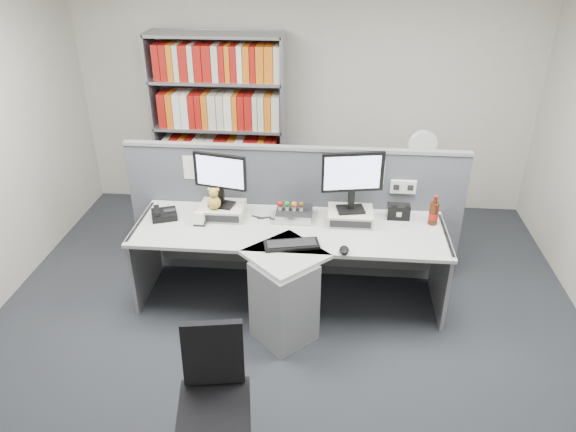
# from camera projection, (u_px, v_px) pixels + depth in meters

# --- Properties ---
(ground) EXTENTS (5.50, 5.50, 0.00)m
(ground) POSITION_uv_depth(u_px,v_px,m) (281.00, 362.00, 4.14)
(ground) COLOR #2C2F34
(ground) RESTS_ON ground
(room_shell) EXTENTS (5.04, 5.54, 2.72)m
(room_shell) POSITION_uv_depth(u_px,v_px,m) (279.00, 140.00, 3.29)
(room_shell) COLOR beige
(room_shell) RESTS_ON ground
(partition) EXTENTS (3.00, 0.08, 1.27)m
(partition) POSITION_uv_depth(u_px,v_px,m) (294.00, 211.00, 4.93)
(partition) COLOR #52555D
(partition) RESTS_ON ground
(desk) EXTENTS (2.60, 1.20, 0.72)m
(desk) POSITION_uv_depth(u_px,v_px,m) (287.00, 269.00, 4.44)
(desk) COLOR beige
(desk) RESTS_ON ground
(monitor_riser_left) EXTENTS (0.38, 0.31, 0.10)m
(monitor_riser_left) POSITION_uv_depth(u_px,v_px,m) (222.00, 211.00, 4.68)
(monitor_riser_left) COLOR beige
(monitor_riser_left) RESTS_ON desk
(monitor_riser_right) EXTENTS (0.38, 0.31, 0.10)m
(monitor_riser_right) POSITION_uv_depth(u_px,v_px,m) (350.00, 216.00, 4.59)
(monitor_riser_right) COLOR beige
(monitor_riser_right) RESTS_ON desk
(monitor_left) EXTENTS (0.46, 0.19, 0.47)m
(monitor_left) POSITION_uv_depth(u_px,v_px,m) (220.00, 175.00, 4.52)
(monitor_left) COLOR black
(monitor_left) RESTS_ON monitor_riser_left
(monitor_right) EXTENTS (0.51, 0.20, 0.52)m
(monitor_right) POSITION_uv_depth(u_px,v_px,m) (353.00, 177.00, 4.42)
(monitor_right) COLOR black
(monitor_right) RESTS_ON monitor_riser_right
(desktop_pc) EXTENTS (0.30, 0.27, 0.08)m
(desktop_pc) POSITION_uv_depth(u_px,v_px,m) (294.00, 214.00, 4.64)
(desktop_pc) COLOR black
(desktop_pc) RESTS_ON desk
(figurines) EXTENTS (0.23, 0.05, 0.09)m
(figurines) POSITION_uv_depth(u_px,v_px,m) (291.00, 205.00, 4.59)
(figurines) COLOR beige
(figurines) RESTS_ON desktop_pc
(keyboard) EXTENTS (0.46, 0.25, 0.03)m
(keyboard) POSITION_uv_depth(u_px,v_px,m) (292.00, 244.00, 4.25)
(keyboard) COLOR black
(keyboard) RESTS_ON desk
(mouse) EXTENTS (0.08, 0.12, 0.05)m
(mouse) POSITION_uv_depth(u_px,v_px,m) (344.00, 250.00, 4.16)
(mouse) COLOR black
(mouse) RESTS_ON desk
(desk_phone) EXTENTS (0.26, 0.25, 0.09)m
(desk_phone) POSITION_uv_depth(u_px,v_px,m) (164.00, 214.00, 4.65)
(desk_phone) COLOR black
(desk_phone) RESTS_ON desk
(desk_calendar) EXTENTS (0.10, 0.07, 0.12)m
(desk_calendar) POSITION_uv_depth(u_px,v_px,m) (199.00, 220.00, 4.53)
(desk_calendar) COLOR black
(desk_calendar) RESTS_ON desk
(plush_toy) EXTENTS (0.11, 0.11, 0.19)m
(plush_toy) POSITION_uv_depth(u_px,v_px,m) (214.00, 200.00, 4.56)
(plush_toy) COLOR gold
(plush_toy) RESTS_ON monitor_riser_left
(speaker) EXTENTS (0.19, 0.11, 0.13)m
(speaker) POSITION_uv_depth(u_px,v_px,m) (398.00, 212.00, 4.63)
(speaker) COLOR black
(speaker) RESTS_ON desk
(cola_bottle) EXTENTS (0.08, 0.08, 0.26)m
(cola_bottle) POSITION_uv_depth(u_px,v_px,m) (434.00, 213.00, 4.52)
(cola_bottle) COLOR #3F190A
(cola_bottle) RESTS_ON desk
(shelving_unit) EXTENTS (1.41, 0.40, 2.00)m
(shelving_unit) POSITION_uv_depth(u_px,v_px,m) (220.00, 130.00, 5.89)
(shelving_unit) COLOR gray
(shelving_unit) RESTS_ON ground
(filing_cabinet) EXTENTS (0.45, 0.61, 0.70)m
(filing_cabinet) POSITION_uv_depth(u_px,v_px,m) (414.00, 208.00, 5.63)
(filing_cabinet) COLOR gray
(filing_cabinet) RESTS_ON ground
(desk_fan) EXTENTS (0.29, 0.18, 0.50)m
(desk_fan) POSITION_uv_depth(u_px,v_px,m) (422.00, 148.00, 5.31)
(desk_fan) COLOR white
(desk_fan) RESTS_ON filing_cabinet
(office_chair) EXTENTS (0.58, 0.58, 0.89)m
(office_chair) POSITION_uv_depth(u_px,v_px,m) (215.00, 394.00, 3.23)
(office_chair) COLOR silver
(office_chair) RESTS_ON ground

